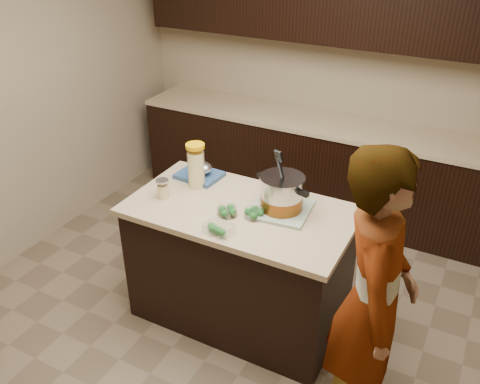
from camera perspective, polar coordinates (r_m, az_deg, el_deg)
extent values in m
plane|color=brown|center=(3.81, 0.00, -13.48)|extent=(4.00, 4.00, 0.00)
cube|color=tan|center=(4.82, 11.47, 13.92)|extent=(4.00, 0.04, 2.70)
cube|color=tan|center=(4.30, -24.70, 9.97)|extent=(0.04, 4.00, 2.70)
cube|color=black|center=(4.87, 9.34, 2.67)|extent=(3.60, 0.60, 0.86)
cube|color=tan|center=(4.69, 9.79, 7.58)|extent=(3.60, 0.63, 0.04)
cube|color=black|center=(3.53, 0.00, -8.37)|extent=(1.40, 0.75, 0.86)
cube|color=tan|center=(3.27, 0.00, -2.13)|extent=(1.46, 0.81, 0.04)
cube|color=#4F7655|center=(3.25, 4.63, -1.93)|extent=(0.39, 0.39, 0.02)
cylinder|color=#B7B7BC|center=(3.19, 4.71, -0.19)|extent=(0.32, 0.32, 0.21)
cylinder|color=brown|center=(3.22, 4.67, -1.13)|extent=(0.33, 0.33, 0.08)
cylinder|color=#B7B7BC|center=(3.14, 4.80, 1.57)|extent=(0.35, 0.35, 0.01)
cube|color=black|center=(3.25, 2.50, 1.81)|extent=(0.07, 0.05, 0.03)
cube|color=black|center=(3.07, 7.15, -0.16)|extent=(0.07, 0.05, 0.03)
cylinder|color=black|center=(3.08, 4.63, 2.32)|extent=(0.05, 0.11, 0.26)
cylinder|color=beige|center=(3.47, -4.94, 2.55)|extent=(0.15, 0.15, 0.26)
cylinder|color=white|center=(3.47, -4.95, 2.78)|extent=(0.16, 0.16, 0.29)
cylinder|color=#D69704|center=(3.40, -5.06, 5.13)|extent=(0.17, 0.17, 0.02)
cylinder|color=beige|center=(3.40, -8.64, 0.09)|extent=(0.09, 0.09, 0.09)
cylinder|color=white|center=(3.40, -8.66, 0.29)|extent=(0.10, 0.10, 0.12)
cylinder|color=silver|center=(3.36, -8.75, 1.32)|extent=(0.11, 0.11, 0.02)
cylinder|color=silver|center=(3.16, 1.59, -2.37)|extent=(0.13, 0.13, 0.06)
cylinder|color=silver|center=(3.18, -1.44, -2.16)|extent=(0.16, 0.16, 0.06)
cube|color=silver|center=(3.02, -2.44, -4.08)|extent=(0.18, 0.14, 0.06)
cube|color=navy|center=(3.64, -4.59, 1.89)|extent=(0.32, 0.26, 0.03)
ellipsoid|color=silver|center=(3.61, -4.35, 2.63)|extent=(0.15, 0.13, 0.08)
imported|color=gray|center=(2.69, 14.62, -11.86)|extent=(0.55, 0.71, 1.72)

